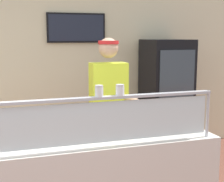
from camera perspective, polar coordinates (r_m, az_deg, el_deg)
name	(u,v)px	position (r m, az deg, el deg)	size (l,w,h in m)	color
shop_rear_unit	(58,65)	(4.95, -9.12, 4.29)	(6.26, 0.13, 2.70)	beige
sneeze_guard	(111,114)	(2.52, -0.09, -3.92)	(1.69, 0.06, 0.39)	#B2B5BC
pizza_tray	(117,130)	(2.97, 0.88, -6.56)	(0.47, 0.47, 0.04)	#9EA0A8
pizza_server	(118,128)	(2.94, 1.07, -6.24)	(0.07, 0.28, 0.01)	#ADAFB7
parmesan_shaker	(99,92)	(2.46, -2.20, -0.12)	(0.06, 0.06, 0.09)	white
pepper_flake_shaker	(120,91)	(2.50, 1.36, 0.05)	(0.06, 0.06, 0.08)	white
worker_figure	(109,109)	(3.60, -0.50, -3.07)	(0.41, 0.50, 1.76)	#23232D
drink_fridge	(166,98)	(5.06, 9.11, -1.22)	(0.63, 0.65, 1.73)	black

